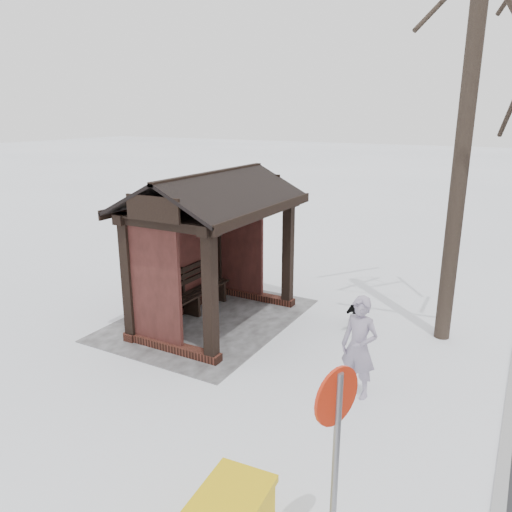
{
  "coord_description": "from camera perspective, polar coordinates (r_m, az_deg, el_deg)",
  "views": [
    {
      "loc": [
        7.93,
        5.35,
        4.18
      ],
      "look_at": [
        -0.25,
        0.8,
        1.46
      ],
      "focal_mm": 35.0,
      "sensor_mm": 36.0,
      "label": 1
    }
  ],
  "objects": [
    {
      "name": "kerb",
      "position": [
        8.96,
        27.23,
        -13.5
      ],
      "size": [
        120.0,
        0.15,
        0.06
      ],
      "primitive_type": "cube",
      "color": "gray",
      "rests_on": "ground"
    },
    {
      "name": "bus_shelter",
      "position": [
        9.86,
        -5.59,
        4.33
      ],
      "size": [
        3.6,
        2.4,
        3.09
      ],
      "color": "#3C1E16",
      "rests_on": "ground"
    },
    {
      "name": "pedestrian",
      "position": [
        7.73,
        11.7,
        -10.15
      ],
      "size": [
        0.49,
        0.64,
        1.59
      ],
      "primitive_type": "imported",
      "rotation": [
        0.0,
        0.0,
        1.36
      ],
      "color": "#958AA2",
      "rests_on": "ground"
    },
    {
      "name": "dog",
      "position": [
        10.24,
        11.07,
        -6.39
      ],
      "size": [
        0.78,
        0.57,
        0.6
      ],
      "primitive_type": "imported",
      "rotation": [
        0.0,
        0.0,
        1.96
      ],
      "color": "black",
      "rests_on": "ground"
    },
    {
      "name": "road_sign",
      "position": [
        4.62,
        9.07,
        -18.74
      ],
      "size": [
        0.52,
        0.21,
        2.12
      ],
      "rotation": [
        0.0,
        0.0,
        -0.34
      ],
      "color": "gray",
      "rests_on": "ground"
    },
    {
      "name": "trampled_patch",
      "position": [
        10.54,
        -5.46,
        -7.2
      ],
      "size": [
        4.2,
        3.2,
        0.02
      ],
      "primitive_type": "cube",
      "color": "gray",
      "rests_on": "ground"
    },
    {
      "name": "ground",
      "position": [
        10.44,
        -4.54,
        -7.47
      ],
      "size": [
        120.0,
        120.0,
        0.0
      ],
      "primitive_type": "plane",
      "color": "white",
      "rests_on": "ground"
    }
  ]
}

